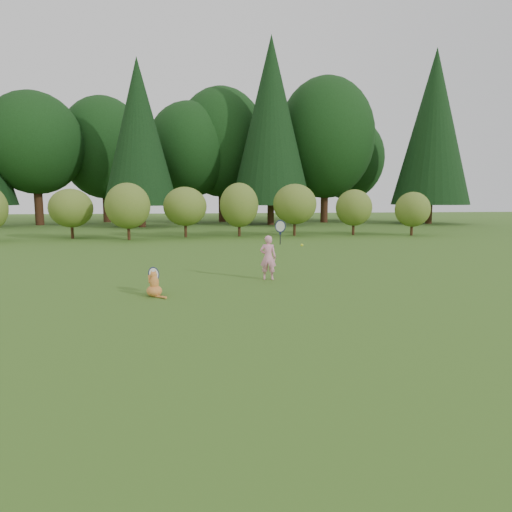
{
  "coord_description": "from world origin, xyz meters",
  "views": [
    {
      "loc": [
        -1.12,
        -8.52,
        1.97
      ],
      "look_at": [
        0.2,
        0.8,
        0.7
      ],
      "focal_mm": 30.0,
      "sensor_mm": 36.0,
      "label": 1
    }
  ],
  "objects": [
    {
      "name": "woodland_backdrop",
      "position": [
        0.0,
        23.0,
        7.5
      ],
      "size": [
        48.0,
        10.0,
        15.0
      ],
      "primitive_type": null,
      "color": "black",
      "rests_on": "ground"
    },
    {
      "name": "ground",
      "position": [
        0.0,
        0.0,
        0.0
      ],
      "size": [
        100.0,
        100.0,
        0.0
      ],
      "primitive_type": "plane",
      "color": "#375919",
      "rests_on": "ground"
    },
    {
      "name": "cat",
      "position": [
        -1.98,
        0.2,
        0.27
      ],
      "size": [
        0.51,
        0.78,
        0.71
      ],
      "rotation": [
        0.0,
        0.0,
        0.37
      ],
      "color": "#C66426",
      "rests_on": "ground"
    },
    {
      "name": "tennis_ball",
      "position": [
        1.34,
        1.18,
        0.89
      ],
      "size": [
        0.06,
        0.06,
        0.06
      ],
      "color": "yellow",
      "rests_on": "ground"
    },
    {
      "name": "shrub_row",
      "position": [
        0.0,
        13.0,
        1.4
      ],
      "size": [
        28.0,
        3.0,
        2.8
      ],
      "primitive_type": null,
      "color": "#557323",
      "rests_on": "ground"
    },
    {
      "name": "child",
      "position": [
        0.63,
        1.63,
        0.57
      ],
      "size": [
        0.63,
        0.38,
        1.63
      ],
      "rotation": [
        0.0,
        0.0,
        2.87
      ],
      "color": "pink",
      "rests_on": "ground"
    }
  ]
}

